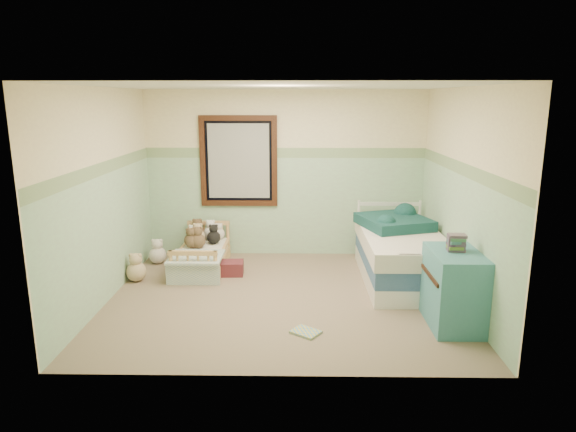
{
  "coord_description": "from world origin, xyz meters",
  "views": [
    {
      "loc": [
        0.16,
        -5.77,
        2.36
      ],
      "look_at": [
        0.06,
        0.35,
        0.94
      ],
      "focal_mm": 31.44,
      "sensor_mm": 36.0,
      "label": 1
    }
  ],
  "objects_px": {
    "plush_floor_cream": "(158,255)",
    "red_pillow": "(232,268)",
    "toddler_bed_frame": "(202,263)",
    "twin_bed_frame": "(400,272)",
    "floor_book": "(306,332)",
    "plush_floor_tan": "(136,272)",
    "dresser": "(454,289)"
  },
  "relations": [
    {
      "from": "red_pillow",
      "to": "floor_book",
      "type": "relative_size",
      "value": 1.08
    },
    {
      "from": "toddler_bed_frame",
      "to": "floor_book",
      "type": "xyz_separation_m",
      "value": [
        1.44,
        -2.02,
        -0.07
      ]
    },
    {
      "from": "twin_bed_frame",
      "to": "plush_floor_tan",
      "type": "bearing_deg",
      "value": -178.65
    },
    {
      "from": "toddler_bed_frame",
      "to": "dresser",
      "type": "distance_m",
      "value": 3.51
    },
    {
      "from": "plush_floor_tan",
      "to": "floor_book",
      "type": "height_order",
      "value": "plush_floor_tan"
    },
    {
      "from": "toddler_bed_frame",
      "to": "plush_floor_cream",
      "type": "distance_m",
      "value": 0.73
    },
    {
      "from": "plush_floor_tan",
      "to": "red_pillow",
      "type": "relative_size",
      "value": 0.86
    },
    {
      "from": "plush_floor_cream",
      "to": "floor_book",
      "type": "distance_m",
      "value": 3.1
    },
    {
      "from": "dresser",
      "to": "red_pillow",
      "type": "relative_size",
      "value": 2.69
    },
    {
      "from": "plush_floor_tan",
      "to": "twin_bed_frame",
      "type": "height_order",
      "value": "plush_floor_tan"
    },
    {
      "from": "plush_floor_tan",
      "to": "red_pillow",
      "type": "distance_m",
      "value": 1.27
    },
    {
      "from": "toddler_bed_frame",
      "to": "floor_book",
      "type": "relative_size",
      "value": 4.62
    },
    {
      "from": "plush_floor_cream",
      "to": "plush_floor_tan",
      "type": "bearing_deg",
      "value": -96.45
    },
    {
      "from": "twin_bed_frame",
      "to": "floor_book",
      "type": "distance_m",
      "value": 2.04
    },
    {
      "from": "twin_bed_frame",
      "to": "dresser",
      "type": "height_order",
      "value": "dresser"
    },
    {
      "from": "dresser",
      "to": "twin_bed_frame",
      "type": "bearing_deg",
      "value": 102.04
    },
    {
      "from": "toddler_bed_frame",
      "to": "dresser",
      "type": "bearing_deg",
      "value": -30.64
    },
    {
      "from": "toddler_bed_frame",
      "to": "twin_bed_frame",
      "type": "height_order",
      "value": "twin_bed_frame"
    },
    {
      "from": "toddler_bed_frame",
      "to": "plush_floor_tan",
      "type": "bearing_deg",
      "value": -146.25
    },
    {
      "from": "dresser",
      "to": "floor_book",
      "type": "relative_size",
      "value": 2.91
    },
    {
      "from": "twin_bed_frame",
      "to": "floor_book",
      "type": "height_order",
      "value": "twin_bed_frame"
    },
    {
      "from": "plush_floor_cream",
      "to": "red_pillow",
      "type": "height_order",
      "value": "plush_floor_cream"
    },
    {
      "from": "plush_floor_tan",
      "to": "twin_bed_frame",
      "type": "distance_m",
      "value": 3.5
    },
    {
      "from": "toddler_bed_frame",
      "to": "plush_floor_tan",
      "type": "relative_size",
      "value": 4.95
    },
    {
      "from": "plush_floor_cream",
      "to": "dresser",
      "type": "relative_size",
      "value": 0.31
    },
    {
      "from": "plush_floor_tan",
      "to": "twin_bed_frame",
      "type": "bearing_deg",
      "value": 1.35
    },
    {
      "from": "plush_floor_tan",
      "to": "floor_book",
      "type": "bearing_deg",
      "value": -34.07
    },
    {
      "from": "toddler_bed_frame",
      "to": "floor_book",
      "type": "distance_m",
      "value": 2.48
    },
    {
      "from": "twin_bed_frame",
      "to": "red_pillow",
      "type": "distance_m",
      "value": 2.27
    },
    {
      "from": "toddler_bed_frame",
      "to": "red_pillow",
      "type": "xyz_separation_m",
      "value": [
        0.46,
        -0.25,
        0.01
      ]
    },
    {
      "from": "twin_bed_frame",
      "to": "floor_book",
      "type": "xyz_separation_m",
      "value": [
        -1.28,
        -1.58,
        -0.1
      ]
    },
    {
      "from": "dresser",
      "to": "floor_book",
      "type": "height_order",
      "value": "dresser"
    }
  ]
}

